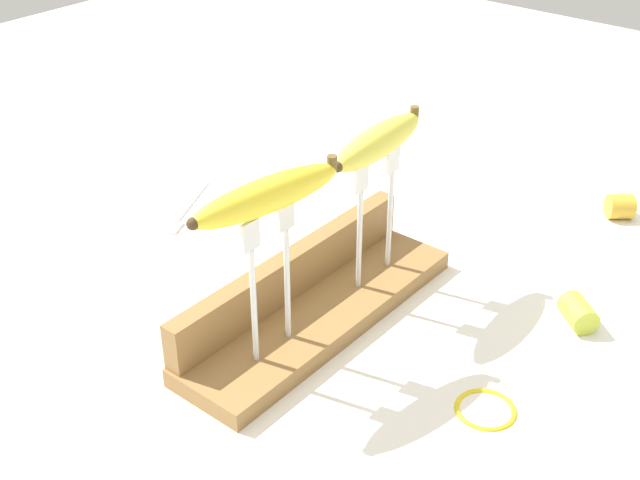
{
  "coord_description": "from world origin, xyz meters",
  "views": [
    {
      "loc": [
        -0.69,
        -0.56,
        0.66
      ],
      "look_at": [
        0.0,
        0.0,
        0.13
      ],
      "focal_mm": 46.97,
      "sensor_mm": 36.0,
      "label": 1
    }
  ],
  "objects_px": {
    "fork_stand_right": "(376,206)",
    "fork_fallen_near": "(183,213)",
    "fork_stand_left": "(270,269)",
    "wire_coil": "(486,408)",
    "banana_raised_left": "(267,195)",
    "banana_raised_right": "(378,141)",
    "banana_chunk_far": "(578,312)",
    "banana_chunk_near": "(621,206)"
  },
  "relations": [
    {
      "from": "fork_fallen_near",
      "to": "banana_chunk_near",
      "type": "xyz_separation_m",
      "value": [
        0.44,
        -0.55,
        0.02
      ]
    },
    {
      "from": "wire_coil",
      "to": "banana_chunk_far",
      "type": "bearing_deg",
      "value": -2.23
    },
    {
      "from": "fork_stand_right",
      "to": "banana_raised_right",
      "type": "bearing_deg",
      "value": -176.77
    },
    {
      "from": "banana_raised_right",
      "to": "banana_raised_left",
      "type": "bearing_deg",
      "value": 180.0
    },
    {
      "from": "fork_stand_right",
      "to": "banana_raised_left",
      "type": "xyz_separation_m",
      "value": [
        -0.21,
        0.0,
        0.1
      ]
    },
    {
      "from": "fork_stand_right",
      "to": "fork_fallen_near",
      "type": "distance_m",
      "value": 0.38
    },
    {
      "from": "fork_stand_right",
      "to": "fork_fallen_near",
      "type": "relative_size",
      "value": 1.09
    },
    {
      "from": "wire_coil",
      "to": "banana_raised_left",
      "type": "bearing_deg",
      "value": 110.82
    },
    {
      "from": "banana_raised_left",
      "to": "fork_fallen_near",
      "type": "xyz_separation_m",
      "value": [
        0.18,
        0.36,
        -0.23
      ]
    },
    {
      "from": "fork_fallen_near",
      "to": "banana_chunk_near",
      "type": "distance_m",
      "value": 0.7
    },
    {
      "from": "banana_raised_right",
      "to": "wire_coil",
      "type": "distance_m",
      "value": 0.35
    },
    {
      "from": "banana_chunk_near",
      "to": "banana_chunk_far",
      "type": "distance_m",
      "value": 0.32
    },
    {
      "from": "banana_raised_right",
      "to": "banana_chunk_far",
      "type": "bearing_deg",
      "value": -67.0
    },
    {
      "from": "banana_raised_right",
      "to": "banana_chunk_far",
      "type": "relative_size",
      "value": 3.02
    },
    {
      "from": "banana_raised_left",
      "to": "banana_chunk_near",
      "type": "xyz_separation_m",
      "value": [
        0.62,
        -0.18,
        -0.21
      ]
    },
    {
      "from": "banana_chunk_far",
      "to": "wire_coil",
      "type": "xyz_separation_m",
      "value": [
        -0.22,
        0.01,
        -0.01
      ]
    },
    {
      "from": "fork_stand_left",
      "to": "banana_chunk_near",
      "type": "height_order",
      "value": "fork_stand_left"
    },
    {
      "from": "fork_stand_left",
      "to": "fork_stand_right",
      "type": "xyz_separation_m",
      "value": [
        0.21,
        0.0,
        -0.01
      ]
    },
    {
      "from": "banana_raised_right",
      "to": "banana_chunk_near",
      "type": "height_order",
      "value": "banana_raised_right"
    },
    {
      "from": "banana_chunk_near",
      "to": "banana_raised_left",
      "type": "bearing_deg",
      "value": 163.55
    },
    {
      "from": "fork_stand_right",
      "to": "banana_raised_left",
      "type": "height_order",
      "value": "banana_raised_left"
    },
    {
      "from": "fork_stand_left",
      "to": "fork_fallen_near",
      "type": "xyz_separation_m",
      "value": [
        0.18,
        0.36,
        -0.13
      ]
    },
    {
      "from": "banana_raised_left",
      "to": "banana_chunk_near",
      "type": "bearing_deg",
      "value": -16.45
    },
    {
      "from": "fork_stand_left",
      "to": "banana_raised_right",
      "type": "distance_m",
      "value": 0.22
    },
    {
      "from": "fork_stand_right",
      "to": "banana_raised_right",
      "type": "xyz_separation_m",
      "value": [
        -0.0,
        -0.0,
        0.09
      ]
    },
    {
      "from": "banana_chunk_far",
      "to": "banana_raised_right",
      "type": "bearing_deg",
      "value": 113.0
    },
    {
      "from": "banana_chunk_near",
      "to": "wire_coil",
      "type": "relative_size",
      "value": 0.78
    },
    {
      "from": "banana_raised_right",
      "to": "fork_fallen_near",
      "type": "height_order",
      "value": "banana_raised_right"
    },
    {
      "from": "banana_raised_left",
      "to": "fork_stand_left",
      "type": "bearing_deg",
      "value": -9.98
    },
    {
      "from": "banana_chunk_near",
      "to": "banana_chunk_far",
      "type": "height_order",
      "value": "banana_chunk_near"
    },
    {
      "from": "fork_stand_left",
      "to": "banana_raised_right",
      "type": "relative_size",
      "value": 0.99
    },
    {
      "from": "fork_fallen_near",
      "to": "banana_chunk_far",
      "type": "relative_size",
      "value": 2.61
    },
    {
      "from": "banana_raised_right",
      "to": "banana_chunk_far",
      "type": "height_order",
      "value": "banana_raised_right"
    },
    {
      "from": "fork_stand_left",
      "to": "banana_chunk_far",
      "type": "bearing_deg",
      "value": -38.93
    },
    {
      "from": "banana_raised_left",
      "to": "wire_coil",
      "type": "relative_size",
      "value": 2.84
    },
    {
      "from": "banana_raised_left",
      "to": "banana_chunk_far",
      "type": "bearing_deg",
      "value": -38.92
    },
    {
      "from": "banana_raised_left",
      "to": "banana_chunk_far",
      "type": "height_order",
      "value": "banana_raised_left"
    },
    {
      "from": "fork_stand_left",
      "to": "wire_coil",
      "type": "bearing_deg",
      "value": -69.19
    },
    {
      "from": "wire_coil",
      "to": "banana_raised_right",
      "type": "bearing_deg",
      "value": 65.2
    },
    {
      "from": "fork_fallen_near",
      "to": "wire_coil",
      "type": "distance_m",
      "value": 0.61
    },
    {
      "from": "banana_raised_left",
      "to": "banana_raised_right",
      "type": "bearing_deg",
      "value": -0.0
    },
    {
      "from": "banana_raised_right",
      "to": "banana_chunk_near",
      "type": "xyz_separation_m",
      "value": [
        0.42,
        -0.18,
        -0.21
      ]
    }
  ]
}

